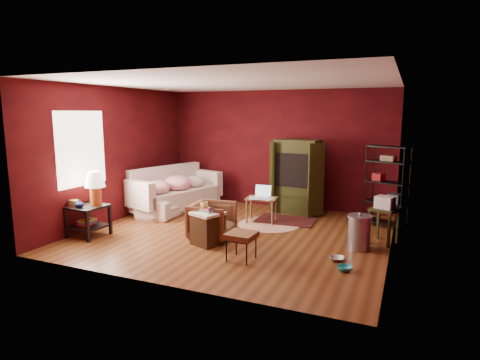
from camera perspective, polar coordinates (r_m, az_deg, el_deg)
The scene contains 18 objects.
room at distance 7.40m, azimuth -0.94°, elevation 2.84°, with size 5.54×5.04×2.84m.
sofa at distance 9.47m, azimuth -9.38°, elevation -1.99°, with size 2.02×0.59×0.79m, color silver.
armchair at distance 7.30m, azimuth -3.96°, elevation -5.53°, with size 0.72×0.67×0.74m, color black.
pet_bowl_steel at distance 6.49m, azimuth 13.58°, elevation -10.08°, with size 0.24×0.06×0.24m, color #BBBDC3.
pet_bowl_turquoise at distance 6.13m, azimuth 14.69°, elevation -11.41°, with size 0.22×0.07×0.22m, color #26B1B4.
vase at distance 7.74m, azimuth -21.87°, elevation -3.17°, with size 0.15×0.16×0.15m, color #0D1544.
mug at distance 6.95m, azimuth -5.09°, elevation -3.47°, with size 0.13×0.10×0.13m, color #EBD373.
side_table at distance 7.86m, azimuth -20.37°, elevation -2.37°, with size 0.64×0.64×1.21m.
sofa_cushions at distance 9.47m, azimuth -9.34°, elevation -1.58°, with size 1.49×2.40×0.94m.
hamper at distance 7.01m, azimuth -4.59°, elevation -6.76°, with size 0.61×0.61×0.66m.
footstool at distance 6.25m, azimuth 0.18°, elevation -8.02°, with size 0.45×0.45×0.44m.
rug_round at distance 8.30m, azimuth 4.17°, elevation -6.29°, with size 1.61×1.61×0.01m.
rug_oriental at distance 8.62m, azimuth 6.53°, elevation -5.66°, with size 1.25×0.85×0.01m.
laptop_desk at distance 8.33m, azimuth 3.09°, elevation -2.88°, with size 0.66×0.55×0.77m.
tv_armoire at distance 9.14m, azimuth 8.08°, elevation 0.67°, with size 1.31×0.79×1.67m.
wire_shelving at distance 8.46m, azimuth 20.24°, elevation -0.39°, with size 0.87×0.63×1.63m.
small_stand at distance 7.41m, azimuth 19.85°, elevation -3.82°, with size 0.54×0.54×0.84m.
trash_can at distance 7.04m, azimuth 16.59°, elevation -7.12°, with size 0.51×0.51×0.63m.
Camera 1 is at (2.96, -6.73, 2.27)m, focal length 30.00 mm.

